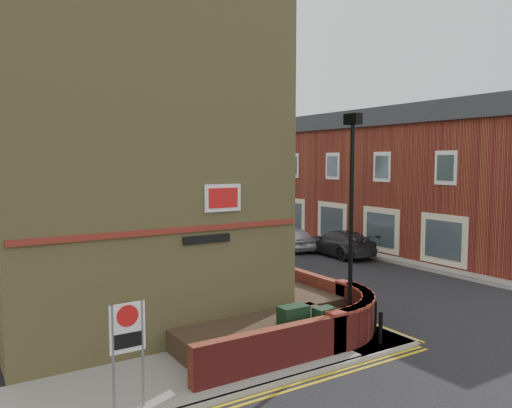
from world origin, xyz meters
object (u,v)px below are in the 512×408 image
object	(u,v)px
lamppost	(351,225)
utility_cabinet_large	(293,328)
silver_car_near	(215,247)
zone_sign	(128,336)

from	to	relation	value
lamppost	utility_cabinet_large	xyz separation A→B (m)	(-1.90, 0.10, -2.62)
utility_cabinet_large	silver_car_near	world-z (taller)	silver_car_near
zone_sign	silver_car_near	distance (m)	15.47
silver_car_near	lamppost	bearing A→B (deg)	-88.43
lamppost	zone_sign	bearing A→B (deg)	-173.93
utility_cabinet_large	zone_sign	bearing A→B (deg)	-170.31
lamppost	zone_sign	xyz separation A→B (m)	(-6.60, -0.70, -1.70)
silver_car_near	utility_cabinet_large	bearing A→B (deg)	-97.03
zone_sign	silver_car_near	xyz separation A→B (m)	(8.60, 12.83, -0.88)
lamppost	silver_car_near	size ratio (longest dim) A/B	1.37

